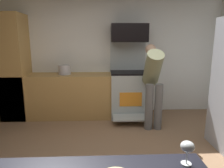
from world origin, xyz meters
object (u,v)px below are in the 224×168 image
object	(u,v)px
wine_glass_near	(187,148)
stock_pot	(65,70)
person_cook	(153,79)
oven_range	(129,92)
microwave	(129,33)

from	to	relation	value
wine_glass_near	stock_pot	xyz separation A→B (m)	(-1.26, 3.19, -0.01)
wine_glass_near	stock_pot	distance (m)	3.43
person_cook	wine_glass_near	world-z (taller)	person_cook
oven_range	stock_pot	bearing A→B (deg)	179.46
oven_range	wine_glass_near	world-z (taller)	oven_range
oven_range	wine_glass_near	size ratio (longest dim) A/B	11.01
microwave	wine_glass_near	world-z (taller)	microwave
oven_range	microwave	distance (m)	1.22
stock_pot	microwave	bearing A→B (deg)	3.44
oven_range	person_cook	size ratio (longest dim) A/B	1.02
oven_range	microwave	bearing A→B (deg)	90.00
wine_glass_near	oven_range	bearing A→B (deg)	88.73
person_cook	wine_glass_near	size ratio (longest dim) A/B	10.78
microwave	wine_glass_near	size ratio (longest dim) A/B	5.25
oven_range	wine_glass_near	distance (m)	3.22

